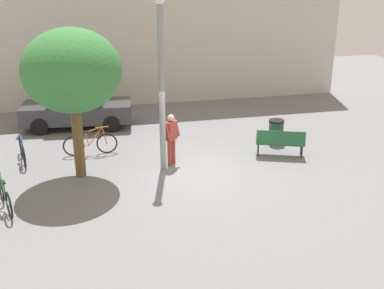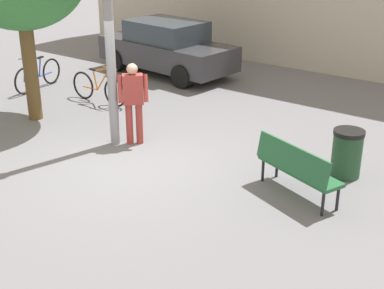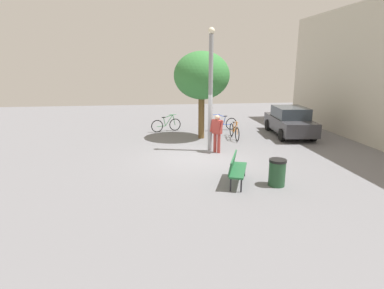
{
  "view_description": "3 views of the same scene",
  "coord_description": "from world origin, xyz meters",
  "views": [
    {
      "loc": [
        -3.12,
        -12.75,
        5.86
      ],
      "look_at": [
        0.02,
        0.65,
        0.72
      ],
      "focal_mm": 43.65,
      "sensor_mm": 36.0,
      "label": 1
    },
    {
      "loc": [
        6.52,
        -6.73,
        4.28
      ],
      "look_at": [
        1.33,
        0.28,
        0.66
      ],
      "focal_mm": 51.26,
      "sensor_mm": 36.0,
      "label": 2
    },
    {
      "loc": [
        12.32,
        -1.87,
        3.74
      ],
      "look_at": [
        0.92,
        -0.39,
        0.79
      ],
      "focal_mm": 29.06,
      "sensor_mm": 36.0,
      "label": 3
    }
  ],
  "objects": [
    {
      "name": "person_by_lamppost",
      "position": [
        -0.59,
        0.91,
        0.97
      ],
      "size": [
        0.58,
        0.57,
        1.67
      ],
      "color": "#9E3833",
      "rests_on": "ground_plane"
    },
    {
      "name": "bicycle_orange",
      "position": [
        -3.09,
        2.36,
        0.38
      ],
      "size": [
        1.81,
        0.08,
        0.97
      ],
      "color": "black",
      "rests_on": "ground_plane"
    },
    {
      "name": "trash_bin",
      "position": [
        3.44,
        2.01,
        0.44
      ],
      "size": [
        0.55,
        0.55,
        0.87
      ],
      "color": "#234C2D",
      "rests_on": "ground_plane"
    },
    {
      "name": "parked_car_charcoal",
      "position": [
        -3.49,
        5.54,
        0.77
      ],
      "size": [
        4.35,
        2.15,
        1.55
      ],
      "color": "#38383D",
      "rests_on": "ground_plane"
    },
    {
      "name": "plaza_tree",
      "position": [
        -3.44,
        0.67,
        3.2
      ],
      "size": [
        2.81,
        2.81,
        4.42
      ],
      "color": "brown",
      "rests_on": "ground_plane"
    },
    {
      "name": "bicycle_blue",
      "position": [
        -5.27,
        2.24,
        0.38
      ],
      "size": [
        0.4,
        1.79,
        0.97
      ],
      "color": "black",
      "rests_on": "ground_plane"
    },
    {
      "name": "park_bench",
      "position": [
        3.07,
        0.76,
        0.55
      ],
      "size": [
        1.66,
        1.01,
        0.92
      ],
      "color": "#236038",
      "rests_on": "ground_plane"
    },
    {
      "name": "bicycle_green",
      "position": [
        -5.38,
        -1.06,
        0.38
      ],
      "size": [
        0.6,
        1.74,
        0.97
      ],
      "color": "black",
      "rests_on": "ground_plane"
    },
    {
      "name": "lamppost",
      "position": [
        -0.9,
        0.65,
        2.78
      ],
      "size": [
        0.28,
        0.28,
        5.24
      ],
      "color": "gray",
      "rests_on": "ground_plane"
    },
    {
      "name": "ground_plane",
      "position": [
        0.0,
        0.0,
        0.0
      ],
      "size": [
        36.0,
        36.0,
        0.0
      ],
      "primitive_type": "plane",
      "color": "slate"
    }
  ]
}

